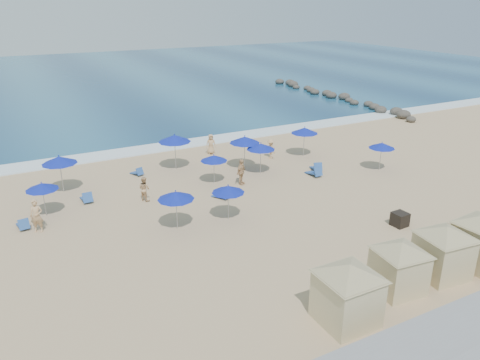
% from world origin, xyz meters
% --- Properties ---
extents(ground, '(160.00, 160.00, 0.00)m').
position_xyz_m(ground, '(0.00, 0.00, 0.00)').
color(ground, tan).
rests_on(ground, ground).
extents(ocean, '(160.00, 80.00, 0.06)m').
position_xyz_m(ocean, '(0.00, 55.00, 0.03)').
color(ocean, navy).
rests_on(ocean, ground).
extents(surf_line, '(160.00, 2.50, 0.08)m').
position_xyz_m(surf_line, '(0.00, 15.50, 0.04)').
color(surf_line, white).
rests_on(surf_line, ground).
extents(rock_jetty, '(2.56, 26.66, 0.96)m').
position_xyz_m(rock_jetty, '(24.01, 24.90, 0.36)').
color(rock_jetty, '#322D2A').
rests_on(rock_jetty, ground).
extents(trash_bin, '(0.83, 0.83, 0.78)m').
position_xyz_m(trash_bin, '(4.75, -4.72, 0.39)').
color(trash_bin, black).
rests_on(trash_bin, ground).
extents(cabana_0, '(4.50, 4.50, 2.82)m').
position_xyz_m(cabana_0, '(-3.34, -9.81, 1.62)').
color(cabana_0, beige).
rests_on(cabana_0, ground).
extents(cabana_1, '(4.08, 4.08, 2.57)m').
position_xyz_m(cabana_1, '(0.01, -9.20, 1.47)').
color(cabana_1, beige).
rests_on(cabana_1, ground).
extents(cabana_2, '(4.33, 4.33, 2.73)m').
position_xyz_m(cabana_2, '(2.65, -9.25, 1.56)').
color(cabana_2, beige).
rests_on(cabana_2, ground).
extents(umbrella_0, '(2.24, 2.24, 2.55)m').
position_xyz_m(umbrella_0, '(-11.07, 9.17, 2.21)').
color(umbrella_0, '#A5A8AD').
rests_on(umbrella_0, ground).
extents(umbrella_1, '(1.85, 1.85, 2.11)m').
position_xyz_m(umbrella_1, '(-12.52, 5.92, 1.83)').
color(umbrella_1, '#A5A8AD').
rests_on(umbrella_1, ground).
extents(umbrella_2, '(2.01, 2.01, 2.29)m').
position_xyz_m(umbrella_2, '(-6.33, 0.74, 1.98)').
color(umbrella_2, '#A5A8AD').
rests_on(umbrella_2, ground).
extents(umbrella_3, '(2.39, 2.39, 2.72)m').
position_xyz_m(umbrella_3, '(-2.97, 9.91, 2.36)').
color(umbrella_3, '#A5A8AD').
rests_on(umbrella_3, ground).
extents(umbrella_4, '(1.83, 1.83, 2.09)m').
position_xyz_m(umbrella_4, '(-1.65, 6.00, 1.81)').
color(umbrella_4, '#A5A8AD').
rests_on(umbrella_4, ground).
extents(umbrella_5, '(1.88, 1.88, 2.14)m').
position_xyz_m(umbrella_5, '(-3.31, 0.50, 1.85)').
color(umbrella_5, '#A5A8AD').
rests_on(umbrella_5, ground).
extents(umbrella_6, '(2.25, 2.25, 2.57)m').
position_xyz_m(umbrella_6, '(1.60, 7.62, 2.22)').
color(umbrella_6, '#A5A8AD').
rests_on(umbrella_6, ground).
extents(umbrella_7, '(2.06, 2.06, 2.34)m').
position_xyz_m(umbrella_7, '(2.12, 6.18, 2.03)').
color(umbrella_7, '#A5A8AD').
rests_on(umbrella_7, ground).
extents(umbrella_8, '(2.14, 2.14, 2.44)m').
position_xyz_m(umbrella_8, '(7.20, 8.03, 2.11)').
color(umbrella_8, '#A5A8AD').
rests_on(umbrella_8, ground).
extents(umbrella_9, '(1.90, 1.90, 2.16)m').
position_xyz_m(umbrella_9, '(10.29, 2.70, 1.88)').
color(umbrella_9, '#A5A8AD').
rests_on(umbrella_9, ground).
extents(beach_chair_0, '(0.69, 1.30, 0.69)m').
position_xyz_m(beach_chair_0, '(-13.84, 4.73, 0.24)').
color(beach_chair_0, '#2A529B').
rests_on(beach_chair_0, ground).
extents(beach_chair_1, '(0.62, 1.35, 0.73)m').
position_xyz_m(beach_chair_1, '(-10.03, 6.83, 0.25)').
color(beach_chair_1, '#2A529B').
rests_on(beach_chair_1, ground).
extents(beach_chair_2, '(0.84, 1.23, 0.62)m').
position_xyz_m(beach_chair_2, '(-5.87, 9.97, 0.22)').
color(beach_chair_2, '#2A529B').
rests_on(beach_chair_2, ground).
extents(beach_chair_3, '(1.02, 1.35, 0.68)m').
position_xyz_m(beach_chair_3, '(-2.31, 3.35, 0.23)').
color(beach_chair_3, '#2A529B').
rests_on(beach_chair_3, ground).
extents(beach_chair_4, '(0.64, 1.39, 0.76)m').
position_xyz_m(beach_chair_4, '(5.29, 3.88, 0.26)').
color(beach_chair_4, '#2A529B').
rests_on(beach_chair_4, ground).
extents(beach_chair_5, '(1.03, 1.49, 0.75)m').
position_xyz_m(beach_chair_5, '(6.02, 4.68, 0.26)').
color(beach_chair_5, '#2A529B').
rests_on(beach_chair_5, ground).
extents(beachgoer_0, '(0.81, 0.69, 1.89)m').
position_xyz_m(beachgoer_0, '(-13.13, 3.94, 0.94)').
color(beachgoer_0, tan).
rests_on(beachgoer_0, ground).
extents(beachgoer_1, '(0.88, 0.95, 1.56)m').
position_xyz_m(beachgoer_1, '(-6.75, 5.35, 0.78)').
color(beachgoer_1, tan).
rests_on(beachgoer_1, ground).
extents(beachgoer_2, '(1.12, 0.96, 1.80)m').
position_xyz_m(beachgoer_2, '(-0.13, 4.92, 0.90)').
color(beachgoer_2, tan).
rests_on(beachgoer_2, ground).
extents(beachgoer_3, '(0.77, 1.10, 1.56)m').
position_xyz_m(beachgoer_3, '(4.54, 8.76, 0.78)').
color(beachgoer_3, tan).
rests_on(beachgoer_3, ground).
extents(beachgoer_4, '(0.90, 0.69, 1.64)m').
position_xyz_m(beachgoer_4, '(0.86, 12.02, 0.82)').
color(beachgoer_4, tan).
rests_on(beachgoer_4, ground).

